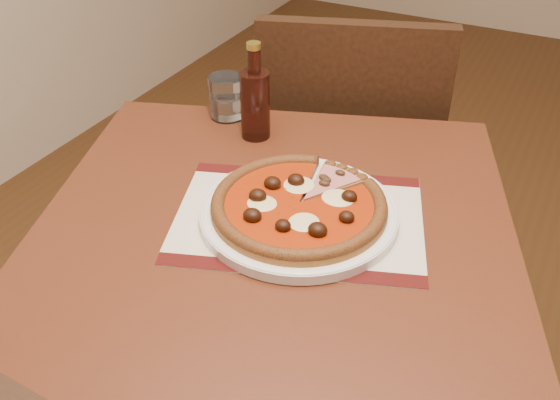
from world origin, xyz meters
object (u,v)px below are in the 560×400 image
object	(u,v)px
table	(275,266)
water_glass	(227,97)
bottle	(255,101)
pizza	(299,204)
plate	(299,214)
chair_far	(348,156)

from	to	relation	value
table	water_glass	xyz separation A→B (m)	(-0.27, 0.29, 0.15)
table	bottle	world-z (taller)	bottle
pizza	water_glass	size ratio (longest dim) A/B	3.22
table	plate	bearing A→B (deg)	34.16
chair_far	plate	bearing A→B (deg)	83.31
plate	bottle	distance (m)	0.30
plate	water_glass	size ratio (longest dim) A/B	3.65
table	water_glass	world-z (taller)	water_glass
water_glass	bottle	bearing A→B (deg)	-26.15
table	bottle	bearing A→B (deg)	125.12
chair_far	pizza	xyz separation A→B (m)	(0.13, -0.57, 0.25)
bottle	plate	bearing A→B (deg)	-46.90
chair_far	water_glass	world-z (taller)	chair_far
water_glass	table	bearing A→B (deg)	-47.27
chair_far	water_glass	size ratio (longest dim) A/B	10.13
plate	chair_far	bearing A→B (deg)	102.39
water_glass	bottle	distance (m)	0.11
bottle	chair_far	bearing A→B (deg)	77.55
pizza	water_glass	distance (m)	0.40
table	chair_far	world-z (taller)	chair_far
pizza	water_glass	xyz separation A→B (m)	(-0.30, 0.26, 0.02)
table	plate	world-z (taller)	plate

